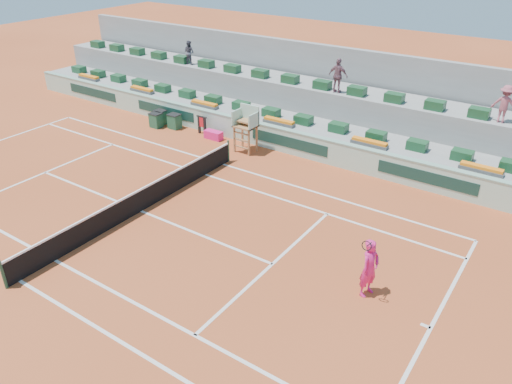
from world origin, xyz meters
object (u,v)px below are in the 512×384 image
drink_cooler_a (175,121)px  tennis_player (369,268)px  player_bag (214,135)px  umpire_chair (247,123)px

drink_cooler_a → tennis_player: 16.74m
tennis_player → player_bag: bearing=148.6°
drink_cooler_a → tennis_player: (14.99, -7.41, 0.58)m
tennis_player → drink_cooler_a: bearing=153.7°
umpire_chair → drink_cooler_a: 5.42m
player_bag → drink_cooler_a: (-2.86, 0.01, 0.19)m
player_bag → drink_cooler_a: bearing=179.8°
umpire_chair → drink_cooler_a: bearing=176.6°
player_bag → umpire_chair: size_ratio=0.43×
umpire_chair → player_bag: bearing=173.0°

